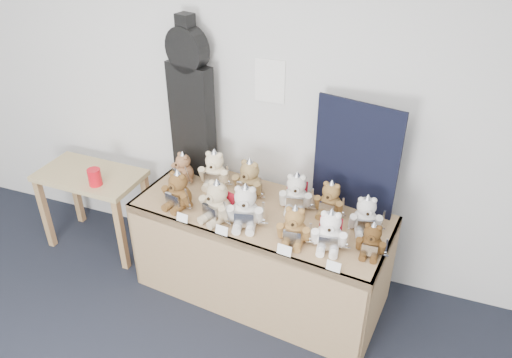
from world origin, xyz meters
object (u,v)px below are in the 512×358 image
at_px(teddy_back_centre_left, 249,180).
at_px(teddy_front_left, 217,203).
at_px(side_table, 92,187).
at_px(teddy_front_end, 372,241).
at_px(teddy_back_centre_right, 296,194).
at_px(teddy_front_centre, 245,208).
at_px(teddy_back_far_left, 183,168).
at_px(teddy_back_left, 215,170).
at_px(teddy_front_far_left, 178,191).
at_px(teddy_front_far_right, 330,232).
at_px(display_table, 257,235).
at_px(teddy_front_right, 294,227).
at_px(teddy_back_right, 330,200).
at_px(teddy_back_end, 366,216).
at_px(guitar_case, 191,101).
at_px(red_cup, 95,177).

bearing_deg(teddy_back_centre_left, teddy_front_left, -95.97).
distance_m(side_table, teddy_front_left, 1.26).
height_order(teddy_front_end, teddy_back_centre_right, teddy_back_centre_right).
bearing_deg(teddy_front_centre, teddy_back_far_left, 137.78).
distance_m(teddy_front_centre, teddy_back_left, 0.53).
distance_m(teddy_front_far_left, teddy_back_far_left, 0.33).
xyz_separation_m(teddy_front_far_left, teddy_front_far_right, (1.05, -0.07, -0.00)).
relative_size(display_table, teddy_back_left, 5.83).
relative_size(display_table, teddy_front_end, 7.35).
distance_m(teddy_front_far_left, teddy_back_centre_left, 0.49).
bearing_deg(teddy_back_left, teddy_front_right, -35.65).
distance_m(teddy_front_right, teddy_back_right, 0.39).
relative_size(display_table, teddy_back_far_left, 7.09).
bearing_deg(display_table, teddy_front_right, -22.35).
xyz_separation_m(teddy_front_far_right, teddy_back_far_left, (-1.18, 0.38, -0.02)).
distance_m(teddy_front_end, teddy_back_far_left, 1.47).
bearing_deg(teddy_back_right, teddy_back_end, -15.24).
height_order(guitar_case, teddy_front_right, guitar_case).
bearing_deg(side_table, teddy_back_far_left, 9.43).
bearing_deg(teddy_back_right, teddy_front_right, -103.80).
distance_m(red_cup, teddy_front_far_left, 0.76).
xyz_separation_m(side_table, teddy_front_far_left, (0.90, -0.20, 0.29)).
xyz_separation_m(red_cup, teddy_back_far_left, (0.62, 0.22, 0.08)).
relative_size(teddy_front_centre, teddy_back_end, 1.16).
height_order(guitar_case, teddy_back_centre_right, guitar_case).
distance_m(teddy_front_end, teddy_back_right, 0.45).
bearing_deg(teddy_front_right, teddy_back_end, 28.95).
bearing_deg(display_table, teddy_front_end, -2.43).
bearing_deg(teddy_front_right, teddy_back_far_left, 152.01).
bearing_deg(teddy_back_end, teddy_back_far_left, 158.56).
bearing_deg(teddy_back_end, teddy_front_centre, -179.66).
bearing_deg(teddy_front_right, teddy_front_far_right, 0.33).
distance_m(side_table, guitar_case, 1.11).
height_order(display_table, teddy_front_right, teddy_front_right).
bearing_deg(teddy_back_centre_right, teddy_back_centre_left, 163.27).
height_order(red_cup, teddy_front_left, teddy_front_left).
bearing_deg(teddy_front_far_left, teddy_back_centre_left, 48.91).
relative_size(teddy_front_right, teddy_front_end, 1.17).
bearing_deg(teddy_back_centre_left, teddy_back_far_left, -172.25).
distance_m(teddy_front_end, teddy_back_centre_left, 0.96).
bearing_deg(guitar_case, red_cup, -133.66).
bearing_deg(teddy_front_far_right, teddy_back_right, 95.61).
xyz_separation_m(teddy_front_far_left, teddy_back_end, (1.22, 0.17, -0.01)).
bearing_deg(teddy_back_far_left, teddy_front_far_left, -40.46).
bearing_deg(side_table, teddy_front_end, -4.77).
bearing_deg(teddy_front_end, guitar_case, 159.80).
relative_size(teddy_back_left, teddy_back_right, 1.12).
distance_m(teddy_front_centre, teddy_back_end, 0.75).
bearing_deg(teddy_back_left, side_table, -177.90).
bearing_deg(red_cup, teddy_front_centre, -5.69).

